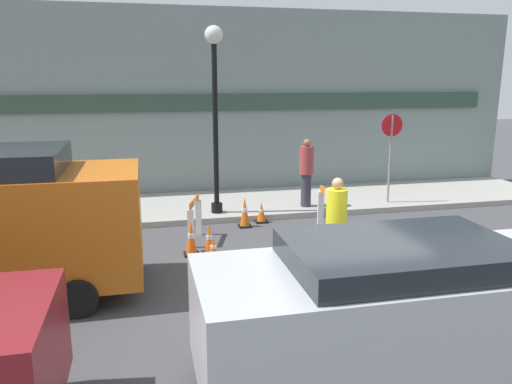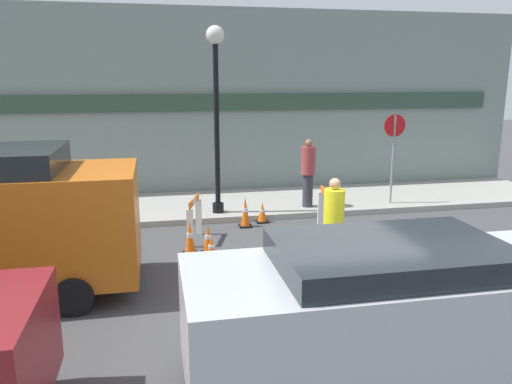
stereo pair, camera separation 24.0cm
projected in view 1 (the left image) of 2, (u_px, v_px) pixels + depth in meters
ground_plane at (324, 296)px, 8.25m from camera, size 60.00×60.00×0.00m
sidewalk_slab at (248, 203)px, 13.98m from camera, size 18.00×3.09×0.15m
storefront_facade at (237, 104)px, 14.91m from camera, size 18.00×0.22×5.50m
streetlamp_post at (215, 94)px, 12.10m from camera, size 0.44×0.44×4.58m
stop_sign at (391, 144)px, 13.45m from camera, size 0.60×0.06×2.42m
barricade_0 at (195, 218)px, 10.88m from camera, size 0.40×0.93×0.97m
barricade_1 at (327, 212)px, 10.93m from camera, size 0.17×0.99×1.15m
traffic_cone_0 at (261, 213)px, 12.37m from camera, size 0.30×0.30×0.51m
traffic_cone_1 at (209, 240)px, 10.11m from camera, size 0.30×0.30×0.63m
traffic_cone_2 at (213, 249)px, 9.77m from camera, size 0.30×0.30×0.49m
traffic_cone_3 at (191, 239)px, 10.07m from camera, size 0.30×0.30×0.71m
traffic_cone_4 at (245, 212)px, 11.97m from camera, size 0.30×0.30×0.74m
person_worker at (336, 223)px, 8.95m from camera, size 0.48×0.48×1.80m
person_pedestrian at (306, 171)px, 13.17m from camera, size 0.42×0.42×1.81m
parked_car_1 at (397, 307)px, 5.64m from camera, size 4.54×1.93×1.77m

